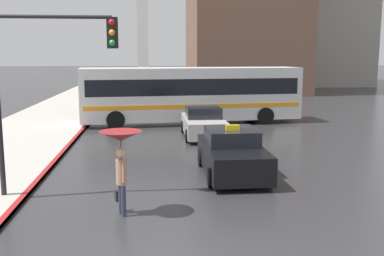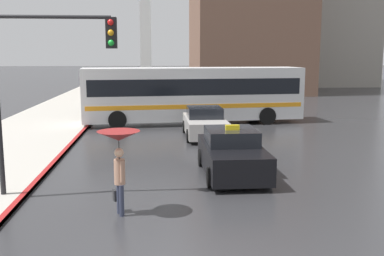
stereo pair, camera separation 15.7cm
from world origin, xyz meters
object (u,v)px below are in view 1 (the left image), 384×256
(pedestrian_with_umbrella, at_px, (121,147))
(traffic_light, at_px, (48,66))
(city_bus, at_px, (191,93))
(taxi, at_px, (232,154))
(sedan_red, at_px, (203,123))

(pedestrian_with_umbrella, bearing_deg, traffic_light, 31.63)
(city_bus, height_order, pedestrian_with_umbrella, city_bus)
(taxi, xyz_separation_m, traffic_light, (-5.27, -1.89, 2.87))
(sedan_red, bearing_deg, pedestrian_with_umbrella, 72.57)
(city_bus, bearing_deg, taxi, 175.96)
(pedestrian_with_umbrella, bearing_deg, sedan_red, -37.48)
(taxi, relative_size, traffic_light, 0.81)
(traffic_light, bearing_deg, pedestrian_with_umbrella, -38.33)
(taxi, height_order, sedan_red, taxi)
(sedan_red, relative_size, pedestrian_with_umbrella, 2.00)
(sedan_red, xyz_separation_m, traffic_light, (-5.16, -8.75, 2.91))
(taxi, relative_size, sedan_red, 1.00)
(sedan_red, relative_size, city_bus, 0.33)
(sedan_red, bearing_deg, traffic_light, 59.45)
(city_bus, distance_m, traffic_light, 14.09)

